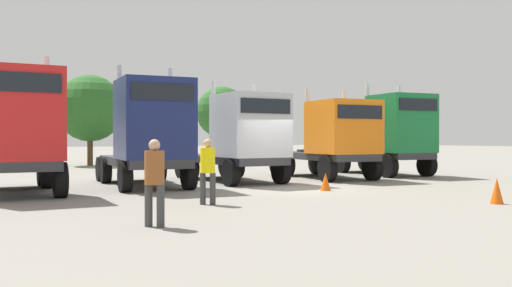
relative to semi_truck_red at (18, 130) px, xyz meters
name	(u,v)px	position (x,y,z in m)	size (l,w,h in m)	color
ground	(291,189)	(8.53, -2.60, -2.05)	(200.00, 200.00, 0.00)	gray
semi_truck_red	(18,130)	(0.00, 0.00, 0.00)	(3.00, 6.06, 4.50)	#333338
semi_truck_navy	(150,133)	(4.45, 0.38, -0.07)	(3.36, 6.65, 4.44)	#333338
semi_truck_silver	(243,137)	(8.41, 0.54, -0.22)	(2.86, 6.30, 4.11)	#333338
semi_truck_orange	(335,138)	(12.84, 0.09, -0.25)	(3.43, 6.38, 3.98)	#333338
semi_truck_green	(393,134)	(16.73, 0.46, -0.06)	(3.43, 6.49, 4.43)	#333338
visitor_in_hivis	(208,167)	(3.99, -5.06, -1.02)	(0.57, 0.57, 1.78)	#3C3C3C
visitor_with_camera	(154,176)	(1.39, -7.80, -1.02)	(0.56, 0.56, 1.78)	#3E3E3E
traffic_cone_near	(497,191)	(10.78, -9.10, -1.70)	(0.36, 0.36, 0.71)	#F2590C
traffic_cone_mid	(325,182)	(9.21, -3.68, -1.74)	(0.36, 0.36, 0.61)	#F2590C
oak_far_centre	(90,108)	(7.04, 17.77, 1.69)	(4.36, 4.36, 5.93)	#4C3823
oak_far_right	(222,112)	(18.37, 20.62, 1.84)	(4.13, 4.13, 5.97)	#4C3823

